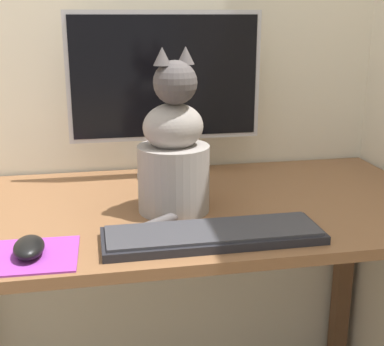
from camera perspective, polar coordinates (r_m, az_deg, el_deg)
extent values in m
cube|color=brown|center=(1.33, -0.93, -3.86)|extent=(1.29, 0.67, 0.02)
cube|color=brown|center=(1.93, 15.85, -9.85)|extent=(0.05, 0.05, 0.72)
cylinder|color=#B2B2B7|center=(1.55, -2.73, -0.21)|extent=(0.17, 0.17, 0.01)
cylinder|color=#B2B2B7|center=(1.54, -2.76, 1.79)|extent=(0.04, 0.04, 0.10)
cube|color=#B2B2B7|center=(1.50, -2.88, 10.24)|extent=(0.54, 0.02, 0.35)
cube|color=black|center=(1.49, -2.83, 10.20)|extent=(0.51, 0.00, 0.33)
cube|color=black|center=(1.12, 2.23, -6.72)|extent=(0.46, 0.14, 0.02)
cube|color=#333338|center=(1.12, 2.23, -6.16)|extent=(0.44, 0.13, 0.01)
cube|color=purple|center=(1.10, -16.97, -8.45)|extent=(0.19, 0.17, 0.00)
ellipsoid|color=black|center=(1.09, -17.00, -7.58)|extent=(0.06, 0.10, 0.03)
cylinder|color=gray|center=(1.27, -1.96, -0.58)|extent=(0.21, 0.21, 0.16)
ellipsoid|color=gray|center=(1.23, -2.02, 4.96)|extent=(0.17, 0.16, 0.11)
sphere|color=#474242|center=(1.21, -1.81, 9.61)|extent=(0.12, 0.12, 0.10)
cone|color=#474242|center=(1.19, -3.21, 12.34)|extent=(0.05, 0.05, 0.04)
cone|color=#474242|center=(1.22, -0.49, 12.46)|extent=(0.05, 0.05, 0.04)
cylinder|color=#474242|center=(1.21, -2.25, -4.83)|extent=(0.19, 0.15, 0.02)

